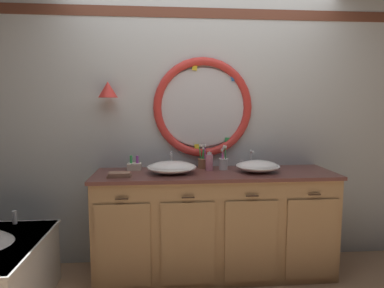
{
  "coord_description": "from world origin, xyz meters",
  "views": [
    {
      "loc": [
        -0.36,
        -2.53,
        1.49
      ],
      "look_at": [
        -0.13,
        0.25,
        1.16
      ],
      "focal_mm": 30.96,
      "sensor_mm": 36.0,
      "label": 1
    }
  ],
  "objects_px": {
    "sink_basin_left": "(172,167)",
    "toiletry_basket": "(134,166)",
    "folded_hand_towel": "(119,175)",
    "sink_basin_right": "(258,166)",
    "toothbrush_holder_left": "(203,162)",
    "toothbrush_holder_right": "(224,163)",
    "soap_dispenser": "(209,162)"
  },
  "relations": [
    {
      "from": "soap_dispenser",
      "to": "toiletry_basket",
      "type": "height_order",
      "value": "soap_dispenser"
    },
    {
      "from": "soap_dispenser",
      "to": "sink_basin_right",
      "type": "bearing_deg",
      "value": -15.3
    },
    {
      "from": "sink_basin_right",
      "to": "toiletry_basket",
      "type": "xyz_separation_m",
      "value": [
        -1.08,
        0.2,
        -0.02
      ]
    },
    {
      "from": "toothbrush_holder_right",
      "to": "soap_dispenser",
      "type": "distance_m",
      "value": 0.13
    },
    {
      "from": "sink_basin_left",
      "to": "toiletry_basket",
      "type": "relative_size",
      "value": 3.25
    },
    {
      "from": "folded_hand_towel",
      "to": "toothbrush_holder_right",
      "type": "bearing_deg",
      "value": 13.87
    },
    {
      "from": "toothbrush_holder_right",
      "to": "toiletry_basket",
      "type": "height_order",
      "value": "toothbrush_holder_right"
    },
    {
      "from": "folded_hand_towel",
      "to": "toiletry_basket",
      "type": "distance_m",
      "value": 0.31
    },
    {
      "from": "soap_dispenser",
      "to": "sink_basin_left",
      "type": "bearing_deg",
      "value": -161.57
    },
    {
      "from": "sink_basin_left",
      "to": "toothbrush_holder_right",
      "type": "distance_m",
      "value": 0.49
    },
    {
      "from": "sink_basin_left",
      "to": "sink_basin_right",
      "type": "relative_size",
      "value": 1.1
    },
    {
      "from": "toothbrush_holder_right",
      "to": "folded_hand_towel",
      "type": "relative_size",
      "value": 1.19
    },
    {
      "from": "sink_basin_left",
      "to": "sink_basin_right",
      "type": "xyz_separation_m",
      "value": [
        0.75,
        0.0,
        -0.0
      ]
    },
    {
      "from": "toothbrush_holder_right",
      "to": "folded_hand_towel",
      "type": "height_order",
      "value": "toothbrush_holder_right"
    },
    {
      "from": "folded_hand_towel",
      "to": "sink_basin_right",
      "type": "bearing_deg",
      "value": 4.45
    },
    {
      "from": "toiletry_basket",
      "to": "sink_basin_right",
      "type": "bearing_deg",
      "value": -10.52
    },
    {
      "from": "sink_basin_left",
      "to": "soap_dispenser",
      "type": "distance_m",
      "value": 0.36
    },
    {
      "from": "toothbrush_holder_right",
      "to": "sink_basin_right",
      "type": "bearing_deg",
      "value": -25.06
    },
    {
      "from": "sink_basin_left",
      "to": "soap_dispenser",
      "type": "height_order",
      "value": "soap_dispenser"
    },
    {
      "from": "sink_basin_right",
      "to": "toothbrush_holder_left",
      "type": "relative_size",
      "value": 1.7
    },
    {
      "from": "sink_basin_left",
      "to": "toiletry_basket",
      "type": "bearing_deg",
      "value": 148.91
    },
    {
      "from": "toiletry_basket",
      "to": "toothbrush_holder_right",
      "type": "bearing_deg",
      "value": -5.01
    },
    {
      "from": "sink_basin_right",
      "to": "folded_hand_towel",
      "type": "xyz_separation_m",
      "value": [
        -1.18,
        -0.09,
        -0.03
      ]
    },
    {
      "from": "toothbrush_holder_right",
      "to": "toiletry_basket",
      "type": "relative_size",
      "value": 1.74
    },
    {
      "from": "toothbrush_holder_left",
      "to": "folded_hand_towel",
      "type": "height_order",
      "value": "toothbrush_holder_left"
    },
    {
      "from": "toothbrush_holder_right",
      "to": "soap_dispenser",
      "type": "height_order",
      "value": "toothbrush_holder_right"
    },
    {
      "from": "toothbrush_holder_left",
      "to": "toothbrush_holder_right",
      "type": "bearing_deg",
      "value": -26.43
    },
    {
      "from": "toiletry_basket",
      "to": "soap_dispenser",
      "type": "bearing_deg",
      "value": -7.5
    },
    {
      "from": "sink_basin_right",
      "to": "toothbrush_holder_left",
      "type": "height_order",
      "value": "toothbrush_holder_left"
    },
    {
      "from": "toothbrush_holder_left",
      "to": "toothbrush_holder_right",
      "type": "height_order",
      "value": "same"
    },
    {
      "from": "toothbrush_holder_left",
      "to": "toiletry_basket",
      "type": "bearing_deg",
      "value": -178.29
    },
    {
      "from": "sink_basin_right",
      "to": "toothbrush_holder_left",
      "type": "bearing_deg",
      "value": 154.4
    }
  ]
}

